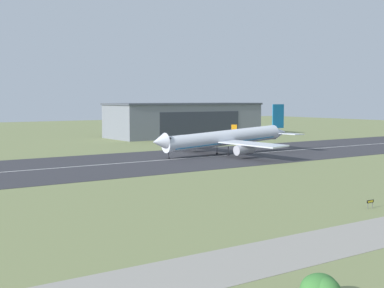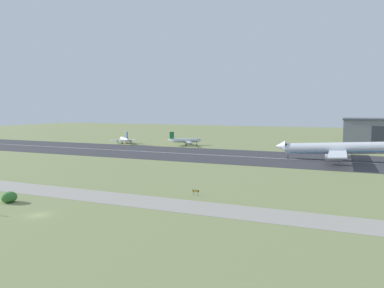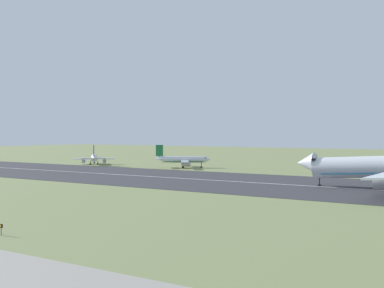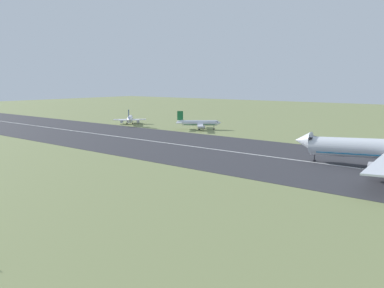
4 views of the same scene
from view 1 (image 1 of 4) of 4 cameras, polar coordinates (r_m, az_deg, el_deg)
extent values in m
plane|color=#7A8451|center=(99.78, -2.46, -6.00)|extent=(714.02, 714.02, 0.00)
cube|color=#333338|center=(149.78, -13.91, -2.49)|extent=(474.02, 53.48, 0.06)
cube|color=silver|center=(149.77, -13.91, -2.48)|extent=(426.61, 0.70, 0.01)
cube|color=gray|center=(71.93, 13.59, -10.39)|extent=(355.51, 11.17, 0.05)
cube|color=slate|center=(267.51, -0.81, 2.51)|extent=(76.71, 28.41, 15.85)
cube|color=#424751|center=(267.31, -0.81, 4.30)|extent=(77.71, 29.41, 0.90)
cube|color=#2D333D|center=(255.85, 0.96, 2.05)|extent=(46.03, 0.12, 12.68)
cylinder|color=silver|center=(179.28, 3.39, 0.64)|extent=(46.77, 6.16, 7.45)
cone|color=silver|center=(164.41, -3.52, 0.26)|extent=(4.94, 5.19, 5.31)
cone|color=silver|center=(196.83, 9.34, 1.22)|extent=(6.43, 4.72, 4.88)
cube|color=black|center=(165.68, -2.79, 0.65)|extent=(1.22, 4.34, 0.50)
cube|color=#146B9E|center=(179.39, 3.39, 0.19)|extent=(41.87, 5.79, 2.33)
cube|color=silver|center=(190.78, 0.30, 0.63)|extent=(7.45, 25.44, 0.75)
cylinder|color=#A8A8B2|center=(188.49, 0.32, 0.02)|extent=(6.83, 3.31, 3.48)
cube|color=silver|center=(167.26, 6.43, 0.01)|extent=(7.45, 25.44, 0.75)
cylinder|color=#A8A8B2|center=(168.01, 5.61, -0.59)|extent=(6.83, 3.31, 3.48)
cube|color=#146B9E|center=(195.91, 9.18, 2.95)|extent=(5.53, 0.41, 8.64)
cube|color=silver|center=(201.07, 7.94, 1.27)|extent=(5.02, 7.89, 0.24)
cube|color=silver|center=(191.99, 10.59, 1.07)|extent=(5.02, 7.89, 0.24)
cylinder|color=black|center=(166.66, -2.50, -1.09)|extent=(0.24, 0.24, 3.12)
cylinder|color=black|center=(166.80, -2.50, -1.55)|extent=(0.84, 0.84, 0.44)
cylinder|color=black|center=(181.72, 2.68, -0.60)|extent=(0.24, 0.24, 3.12)
cylinder|color=black|center=(181.85, 2.67, -1.02)|extent=(0.84, 0.84, 0.44)
cylinder|color=black|center=(177.01, 3.90, -0.75)|extent=(0.24, 0.24, 3.12)
cylinder|color=black|center=(177.14, 3.90, -1.19)|extent=(0.84, 0.84, 0.44)
cylinder|color=white|center=(232.03, 2.51, 0.88)|extent=(12.95, 10.12, 2.22)
cone|color=white|center=(231.97, 0.50, 0.88)|extent=(2.91, 2.97, 2.22)
cone|color=white|center=(232.38, 4.61, 0.97)|extent=(3.33, 3.17, 2.00)
cube|color=black|center=(231.93, 0.77, 0.99)|extent=(1.99, 2.17, 0.44)
cube|color=orange|center=(232.07, 2.51, 0.73)|extent=(11.72, 9.20, 0.20)
cube|color=white|center=(237.52, 2.41, 0.88)|extent=(6.93, 8.45, 0.40)
cylinder|color=#A8A8B2|center=(236.88, 2.30, 0.64)|extent=(3.15, 2.79, 1.38)
cube|color=white|center=(226.58, 2.48, 0.69)|extent=(6.93, 8.45, 0.40)
cylinder|color=#A8A8B2|center=(227.34, 2.36, 0.46)|extent=(3.15, 2.79, 1.38)
cube|color=orange|center=(232.19, 4.51, 1.61)|extent=(2.13, 1.63, 3.77)
cube|color=white|center=(235.18, 4.57, 1.00)|extent=(3.69, 3.99, 0.24)
cube|color=white|center=(229.59, 4.65, 0.91)|extent=(3.69, 3.99, 0.24)
cylinder|color=black|center=(232.10, 1.04, 0.40)|extent=(0.24, 0.24, 1.68)
cylinder|color=black|center=(232.15, 1.04, 0.25)|extent=(0.84, 0.84, 0.44)
cylinder|color=black|center=(233.51, 2.56, 0.42)|extent=(0.24, 0.24, 1.68)
cylinder|color=black|center=(233.55, 2.56, 0.27)|extent=(0.84, 0.84, 0.44)
cylinder|color=black|center=(230.85, 2.57, 0.37)|extent=(0.24, 0.24, 1.68)
cylinder|color=black|center=(230.90, 2.57, 0.22)|extent=(0.84, 0.84, 0.44)
ellipsoid|color=#387533|center=(52.40, 13.40, -14.71)|extent=(3.72, 3.25, 2.66)
cylinder|color=#4C4C51|center=(96.59, 18.25, -6.31)|extent=(0.10, 0.10, 0.98)
cylinder|color=#4C4C51|center=(97.56, 18.70, -6.21)|extent=(0.10, 0.10, 0.98)
cube|color=black|center=(96.94, 18.49, -5.83)|extent=(1.76, 0.12, 0.49)
cube|color=yellow|center=(96.90, 18.52, -5.83)|extent=(1.34, 0.02, 0.30)
camera|label=2|loc=(117.83, 71.87, 3.61)|focal=35.00mm
camera|label=3|loc=(136.54, 49.38, 0.84)|focal=50.00mm
camera|label=4|loc=(128.73, 38.27, 5.31)|focal=35.00mm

